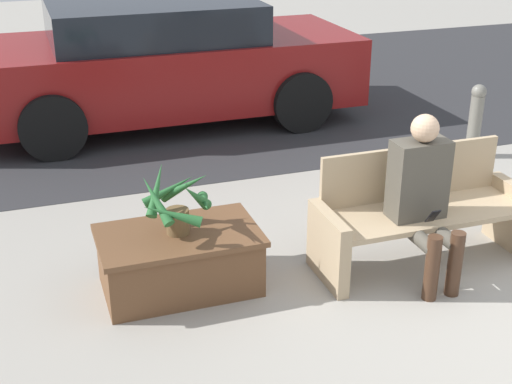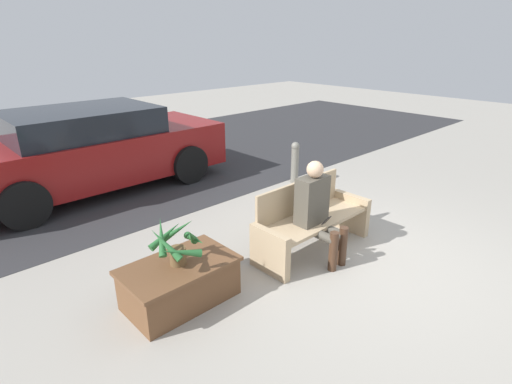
{
  "view_description": "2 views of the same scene",
  "coord_description": "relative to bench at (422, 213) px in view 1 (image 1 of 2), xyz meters",
  "views": [
    {
      "loc": [
        -3.02,
        -3.41,
        2.73
      ],
      "look_at": [
        -1.46,
        1.15,
        0.6
      ],
      "focal_mm": 50.0,
      "sensor_mm": 36.0,
      "label": 1
    },
    {
      "loc": [
        -3.89,
        -2.07,
        2.57
      ],
      "look_at": [
        -1.02,
        0.99,
        0.93
      ],
      "focal_mm": 28.0,
      "sensor_mm": 36.0,
      "label": 2
    }
  ],
  "objects": [
    {
      "name": "planter_box",
      "position": [
        -1.84,
        0.19,
        -0.16
      ],
      "size": [
        1.13,
        0.69,
        0.45
      ],
      "color": "brown",
      "rests_on": "ground_plane"
    },
    {
      "name": "bollard_post",
      "position": [
        1.71,
        1.78,
        0.02
      ],
      "size": [
        0.15,
        0.15,
        0.79
      ],
      "color": "slate",
      "rests_on": "ground_plane"
    },
    {
      "name": "bench",
      "position": [
        0.0,
        0.0,
        0.0
      ],
      "size": [
        1.68,
        0.58,
        0.86
      ],
      "color": "tan",
      "rests_on": "ground_plane"
    },
    {
      "name": "potted_plant",
      "position": [
        -1.84,
        0.19,
        0.28
      ],
      "size": [
        0.54,
        0.56,
        0.49
      ],
      "color": "brown",
      "rests_on": "planter_box"
    },
    {
      "name": "person_seated",
      "position": [
        -0.12,
        -0.19,
        0.27
      ],
      "size": [
        0.41,
        0.59,
        1.23
      ],
      "color": "#4C473D",
      "rests_on": "ground_plane"
    },
    {
      "name": "road_surface",
      "position": [
        0.25,
        4.95,
        -0.39
      ],
      "size": [
        20.0,
        6.0,
        0.01
      ],
      "primitive_type": "cube",
      "color": "#2D2D30",
      "rests_on": "ground_plane"
    },
    {
      "name": "parked_car",
      "position": [
        -1.11,
        4.03,
        0.33
      ],
      "size": [
        4.5,
        1.98,
        1.44
      ],
      "color": "maroon",
      "rests_on": "ground_plane"
    },
    {
      "name": "ground_plane",
      "position": [
        0.25,
        -0.79,
        -0.4
      ],
      "size": [
        30.0,
        30.0,
        0.0
      ],
      "primitive_type": "plane",
      "color": "#9E998E"
    }
  ]
}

